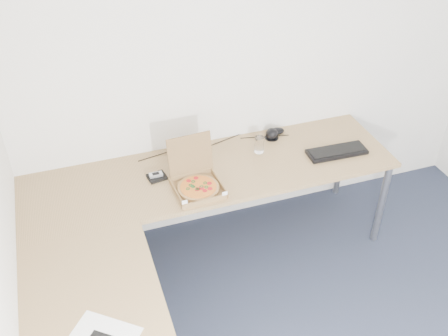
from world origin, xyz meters
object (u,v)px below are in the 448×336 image
object	(u,v)px
keyboard	(337,152)
wallet	(157,177)
pizza_box	(197,184)
desk	(181,225)
drinking_glass	(259,144)

from	to	relation	value
keyboard	wallet	world-z (taller)	keyboard
pizza_box	keyboard	distance (m)	1.04
pizza_box	wallet	distance (m)	0.30
pizza_box	desk	bearing A→B (deg)	-128.26
wallet	drinking_glass	bearing A→B (deg)	-3.94
drinking_glass	keyboard	size ratio (longest dim) A/B	0.29
drinking_glass	wallet	world-z (taller)	drinking_glass
desk	keyboard	xyz separation A→B (m)	(1.21, 0.33, 0.04)
desk	drinking_glass	world-z (taller)	drinking_glass
keyboard	pizza_box	bearing A→B (deg)	-174.02
keyboard	wallet	size ratio (longest dim) A/B	3.58
desk	wallet	size ratio (longest dim) A/B	21.35
pizza_box	drinking_glass	size ratio (longest dim) A/B	2.88
drinking_glass	wallet	bearing A→B (deg)	-174.70
wallet	keyboard	bearing A→B (deg)	-15.02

